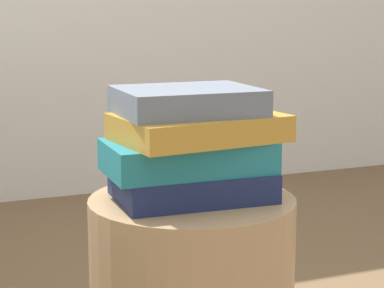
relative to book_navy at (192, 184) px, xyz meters
The scene contains 4 objects.
book_navy is the anchor object (origin of this frame).
book_teal 0.06m from the book_navy, 145.46° to the right, with size 0.29×0.17×0.06m, color #1E727F.
book_ochre 0.11m from the book_navy, 54.57° to the right, with size 0.28×0.19×0.05m, color #B7842D.
book_slate 0.15m from the book_navy, 157.67° to the left, with size 0.24×0.19×0.05m, color slate.
Camera 1 is at (-0.48, -1.19, 0.84)m, focal length 68.10 mm.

